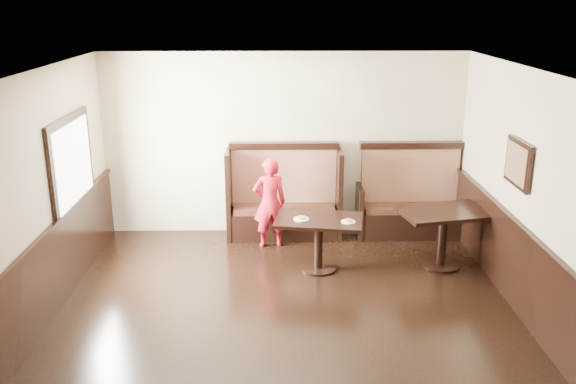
{
  "coord_description": "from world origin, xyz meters",
  "views": [
    {
      "loc": [
        -0.1,
        -5.61,
        3.53
      ],
      "look_at": [
        0.04,
        2.35,
        1.0
      ],
      "focal_mm": 38.0,
      "sensor_mm": 36.0,
      "label": 1
    }
  ],
  "objects_px": {
    "booth_main": "(284,203)",
    "booth_neighbor": "(410,205)",
    "child": "(270,203)",
    "table_neighbor": "(443,225)",
    "table_main": "(319,231)"
  },
  "relations": [
    {
      "from": "booth_neighbor",
      "to": "child",
      "type": "bearing_deg",
      "value": -168.44
    },
    {
      "from": "booth_main",
      "to": "booth_neighbor",
      "type": "height_order",
      "value": "same"
    },
    {
      "from": "booth_neighbor",
      "to": "child",
      "type": "xyz_separation_m",
      "value": [
        -2.17,
        -0.44,
        0.2
      ]
    },
    {
      "from": "table_neighbor",
      "to": "booth_main",
      "type": "bearing_deg",
      "value": 138.69
    },
    {
      "from": "booth_neighbor",
      "to": "child",
      "type": "distance_m",
      "value": 2.22
    },
    {
      "from": "booth_main",
      "to": "booth_neighbor",
      "type": "bearing_deg",
      "value": -0.05
    },
    {
      "from": "table_neighbor",
      "to": "child",
      "type": "distance_m",
      "value": 2.48
    },
    {
      "from": "table_neighbor",
      "to": "booth_neighbor",
      "type": "bearing_deg",
      "value": 87.29
    },
    {
      "from": "booth_neighbor",
      "to": "child",
      "type": "height_order",
      "value": "booth_neighbor"
    },
    {
      "from": "booth_main",
      "to": "table_neighbor",
      "type": "height_order",
      "value": "booth_main"
    },
    {
      "from": "table_main",
      "to": "table_neighbor",
      "type": "xyz_separation_m",
      "value": [
        1.7,
        0.08,
        0.04
      ]
    },
    {
      "from": "child",
      "to": "booth_main",
      "type": "bearing_deg",
      "value": -126.66
    },
    {
      "from": "table_main",
      "to": "child",
      "type": "xyz_separation_m",
      "value": [
        -0.67,
        0.84,
        0.11
      ]
    },
    {
      "from": "child",
      "to": "booth_neighbor",
      "type": "bearing_deg",
      "value": -179.11
    },
    {
      "from": "table_main",
      "to": "table_neighbor",
      "type": "relative_size",
      "value": 0.97
    }
  ]
}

